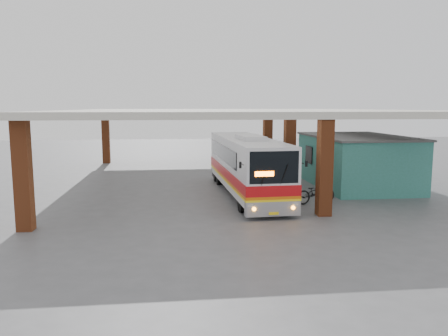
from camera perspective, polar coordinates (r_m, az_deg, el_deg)
ground at (r=22.37m, az=2.96°, el=-4.51°), size 90.00×90.00×0.00m
brick_columns at (r=27.15m, az=4.24°, el=2.34°), size 20.10×21.60×4.35m
canopy_roof at (r=28.34m, az=1.86°, el=7.30°), size 21.00×23.00×0.30m
shop_building at (r=28.05m, az=16.88°, el=0.94°), size 5.20×8.20×3.11m
coach_bus at (r=24.05m, az=2.93°, el=0.41°), size 2.92×11.65×3.36m
motorcycle at (r=22.49m, az=11.90°, el=-3.14°), size 2.27×1.25×1.13m
pedestrian at (r=21.18m, az=5.96°, el=-3.01°), size 0.71×0.67×1.63m
red_chair at (r=31.74m, az=9.05°, el=-0.25°), size 0.51×0.51×0.74m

